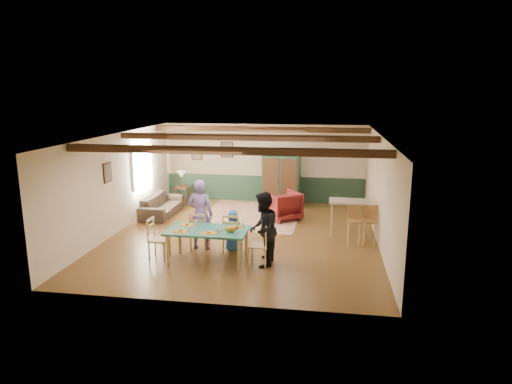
# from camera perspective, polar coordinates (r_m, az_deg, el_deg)

# --- Properties ---
(floor) EXTENTS (8.00, 8.00, 0.00)m
(floor) POSITION_cam_1_polar(r_m,az_deg,el_deg) (12.33, -1.56, -5.52)
(floor) COLOR #533617
(floor) RESTS_ON ground
(wall_back) EXTENTS (7.00, 0.02, 2.70)m
(wall_back) POSITION_cam_1_polar(r_m,az_deg,el_deg) (15.86, 1.00, 3.61)
(wall_back) COLOR beige
(wall_back) RESTS_ON floor
(wall_left) EXTENTS (0.02, 8.00, 2.70)m
(wall_left) POSITION_cam_1_polar(r_m,az_deg,el_deg) (13.06, -16.89, 1.09)
(wall_left) COLOR beige
(wall_left) RESTS_ON floor
(wall_right) EXTENTS (0.02, 8.00, 2.70)m
(wall_right) POSITION_cam_1_polar(r_m,az_deg,el_deg) (11.87, 15.27, 0.07)
(wall_right) COLOR beige
(wall_right) RESTS_ON floor
(ceiling) EXTENTS (7.00, 8.00, 0.02)m
(ceiling) POSITION_cam_1_polar(r_m,az_deg,el_deg) (11.77, -1.64, 7.07)
(ceiling) COLOR silver
(ceiling) RESTS_ON wall_back
(wainscot_back) EXTENTS (6.95, 0.03, 0.90)m
(wainscot_back) POSITION_cam_1_polar(r_m,az_deg,el_deg) (16.01, 0.98, 0.42)
(wainscot_back) COLOR #1C3424
(wainscot_back) RESTS_ON floor
(ceiling_beam_front) EXTENTS (6.95, 0.16, 0.16)m
(ceiling_beam_front) POSITION_cam_1_polar(r_m,az_deg,el_deg) (9.54, -4.13, 5.18)
(ceiling_beam_front) COLOR black
(ceiling_beam_front) RESTS_ON ceiling
(ceiling_beam_mid) EXTENTS (6.95, 0.16, 0.16)m
(ceiling_beam_mid) POSITION_cam_1_polar(r_m,az_deg,el_deg) (12.17, -1.29, 6.83)
(ceiling_beam_mid) COLOR black
(ceiling_beam_mid) RESTS_ON ceiling
(ceiling_beam_back) EXTENTS (6.95, 0.16, 0.16)m
(ceiling_beam_back) POSITION_cam_1_polar(r_m,az_deg,el_deg) (14.73, 0.48, 7.85)
(ceiling_beam_back) COLOR black
(ceiling_beam_back) RESTS_ON ceiling
(window_left) EXTENTS (0.06, 1.60, 1.30)m
(window_left) POSITION_cam_1_polar(r_m,az_deg,el_deg) (14.54, -13.97, 3.20)
(window_left) COLOR white
(window_left) RESTS_ON wall_left
(picture_left_wall) EXTENTS (0.04, 0.42, 0.52)m
(picture_left_wall) POSITION_cam_1_polar(r_m,az_deg,el_deg) (12.44, -18.06, 2.34)
(picture_left_wall) COLOR #7A6F59
(picture_left_wall) RESTS_ON wall_left
(picture_back_a) EXTENTS (0.45, 0.04, 0.55)m
(picture_back_a) POSITION_cam_1_polar(r_m,az_deg,el_deg) (15.99, -3.65, 5.30)
(picture_back_a) COLOR #7A6F59
(picture_back_a) RESTS_ON wall_back
(picture_back_b) EXTENTS (0.38, 0.04, 0.48)m
(picture_back_b) POSITION_cam_1_polar(r_m,az_deg,el_deg) (16.28, -7.44, 4.81)
(picture_back_b) COLOR #7A6F59
(picture_back_b) RESTS_ON wall_back
(dining_table) EXTENTS (1.85, 1.05, 0.76)m
(dining_table) POSITION_cam_1_polar(r_m,az_deg,el_deg) (10.50, -6.03, -6.69)
(dining_table) COLOR #1D5D4D
(dining_table) RESTS_ON floor
(dining_chair_far_left) EXTENTS (0.43, 0.45, 0.96)m
(dining_chair_far_left) POSITION_cam_1_polar(r_m,az_deg,el_deg) (11.24, -7.03, -4.85)
(dining_chair_far_left) COLOR tan
(dining_chair_far_left) RESTS_ON floor
(dining_chair_far_right) EXTENTS (0.43, 0.45, 0.96)m
(dining_chair_far_right) POSITION_cam_1_polar(r_m,az_deg,el_deg) (11.04, -2.97, -5.10)
(dining_chair_far_right) COLOR tan
(dining_chair_far_right) RESTS_ON floor
(dining_chair_end_left) EXTENTS (0.45, 0.43, 0.96)m
(dining_chair_end_left) POSITION_cam_1_polar(r_m,az_deg,el_deg) (10.84, -12.02, -5.72)
(dining_chair_end_left) COLOR tan
(dining_chair_end_left) RESTS_ON floor
(dining_chair_end_right) EXTENTS (0.45, 0.43, 0.96)m
(dining_chair_end_right) POSITION_cam_1_polar(r_m,az_deg,el_deg) (10.22, 0.31, -6.56)
(dining_chair_end_right) COLOR tan
(dining_chair_end_right) RESTS_ON floor
(person_man) EXTENTS (0.65, 0.43, 1.75)m
(person_man) POSITION_cam_1_polar(r_m,az_deg,el_deg) (11.21, -6.96, -2.81)
(person_man) COLOR #765999
(person_man) RESTS_ON floor
(person_woman) EXTENTS (0.65, 0.83, 1.68)m
(person_woman) POSITION_cam_1_polar(r_m,az_deg,el_deg) (10.10, 0.88, -4.69)
(person_woman) COLOR black
(person_woman) RESTS_ON floor
(person_child) EXTENTS (0.50, 0.33, 1.02)m
(person_child) POSITION_cam_1_polar(r_m,az_deg,el_deg) (11.11, -2.88, -4.83)
(person_child) COLOR #2A56AA
(person_child) RESTS_ON floor
(cat) EXTENTS (0.37, 0.15, 0.18)m
(cat) POSITION_cam_1_polar(r_m,az_deg,el_deg) (10.13, -3.20, -4.56)
(cat) COLOR orange
(cat) RESTS_ON dining_table
(place_setting_near_left) EXTENTS (0.41, 0.31, 0.11)m
(place_setting_near_left) POSITION_cam_1_polar(r_m,az_deg,el_deg) (10.30, -9.47, -4.63)
(place_setting_near_left) COLOR orange
(place_setting_near_left) RESTS_ON dining_table
(place_setting_near_center) EXTENTS (0.41, 0.31, 0.11)m
(place_setting_near_center) POSITION_cam_1_polar(r_m,az_deg,el_deg) (10.11, -5.92, -4.86)
(place_setting_near_center) COLOR orange
(place_setting_near_center) RESTS_ON dining_table
(place_setting_far_left) EXTENTS (0.41, 0.31, 0.11)m
(place_setting_far_left) POSITION_cam_1_polar(r_m,az_deg,el_deg) (10.76, -8.59, -3.85)
(place_setting_far_left) COLOR orange
(place_setting_far_left) RESTS_ON dining_table
(place_setting_far_right) EXTENTS (0.41, 0.31, 0.11)m
(place_setting_far_right) POSITION_cam_1_polar(r_m,az_deg,el_deg) (10.47, -2.76, -4.19)
(place_setting_far_right) COLOR orange
(place_setting_far_right) RESTS_ON dining_table
(area_rug) EXTENTS (3.18, 3.71, 0.01)m
(area_rug) POSITION_cam_1_polar(r_m,az_deg,el_deg) (14.33, -0.53, -2.88)
(area_rug) COLOR beige
(area_rug) RESTS_ON floor
(armoire) EXTENTS (1.41, 0.66, 1.93)m
(armoire) POSITION_cam_1_polar(r_m,az_deg,el_deg) (15.16, 3.19, 1.70)
(armoire) COLOR #153625
(armoire) RESTS_ON floor
(armchair) EXTENTS (1.30, 1.30, 0.86)m
(armchair) POSITION_cam_1_polar(r_m,az_deg,el_deg) (13.79, 3.36, -1.71)
(armchair) COLOR #450D10
(armchair) RESTS_ON floor
(sofa) EXTENTS (0.85, 2.12, 0.62)m
(sofa) POSITION_cam_1_polar(r_m,az_deg,el_deg) (14.67, -11.69, -1.56)
(sofa) COLOR #362B21
(sofa) RESTS_ON floor
(end_table) EXTENTS (0.50, 0.50, 0.59)m
(end_table) POSITION_cam_1_polar(r_m,az_deg,el_deg) (15.94, -9.21, -0.36)
(end_table) COLOR black
(end_table) RESTS_ON floor
(table_lamp) EXTENTS (0.34, 0.34, 0.54)m
(table_lamp) POSITION_cam_1_polar(r_m,az_deg,el_deg) (15.83, -9.28, 1.64)
(table_lamp) COLOR beige
(table_lamp) RESTS_ON end_table
(counter_table) EXTENTS (1.16, 0.69, 0.96)m
(counter_table) POSITION_cam_1_polar(r_m,az_deg,el_deg) (12.52, 11.70, -3.20)
(counter_table) COLOR #B6AD8E
(counter_table) RESTS_ON floor
(bar_stool_left) EXTENTS (0.37, 0.40, 1.01)m
(bar_stool_left) POSITION_cam_1_polar(r_m,az_deg,el_deg) (11.74, 12.13, -4.17)
(bar_stool_left) COLOR #9E713D
(bar_stool_left) RESTS_ON floor
(bar_stool_right) EXTENTS (0.40, 0.43, 1.01)m
(bar_stool_right) POSITION_cam_1_polar(r_m,az_deg,el_deg) (11.86, 14.06, -4.11)
(bar_stool_right) COLOR #9E713D
(bar_stool_right) RESTS_ON floor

